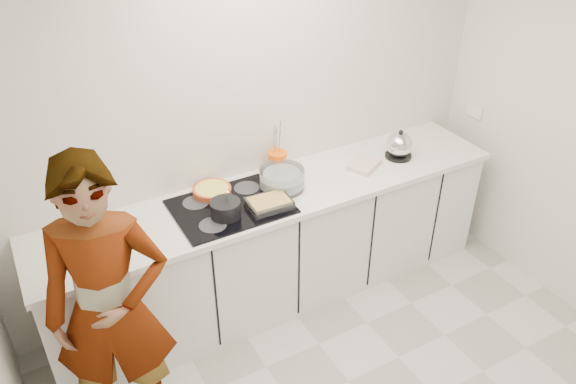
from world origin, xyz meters
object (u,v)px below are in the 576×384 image
mixing_bowl (282,180)px  cook (110,310)px  hob (231,206)px  tart_dish (212,190)px  kettle (399,146)px  utensil_crock (278,163)px  saucepan (225,209)px  baking_dish (269,203)px

mixing_bowl → cook: (-1.29, -0.55, -0.10)m
hob → tart_dish: 0.20m
kettle → utensil_crock: 0.91m
hob → mixing_bowl: 0.40m
saucepan → cook: (-0.83, -0.41, -0.10)m
hob → kettle: (1.34, 0.00, 0.09)m
baking_dish → cook: bearing=-161.5°
hob → saucepan: saucepan is taller
hob → mixing_bowl: (0.40, 0.04, 0.06)m
mixing_bowl → kettle: (0.95, -0.04, 0.03)m
hob → baking_dish: 0.25m
hob → saucepan: size_ratio=3.09×
hob → kettle: bearing=0.0°
baking_dish → hob: bearing=148.0°
tart_dish → saucepan: saucepan is taller
tart_dish → cook: cook is taller
baking_dish → kettle: kettle is taller
utensil_crock → baking_dish: bearing=-125.2°
mixing_bowl → cook: cook is taller
utensil_crock → cook: size_ratio=0.09×
hob → cook: bearing=-150.9°
kettle → utensil_crock: size_ratio=1.33×
baking_dish → mixing_bowl: 0.26m
kettle → utensil_crock: bearing=165.5°
kettle → baking_dish: bearing=-173.4°
baking_dish → kettle: bearing=6.6°
tart_dish → kettle: (1.39, -0.19, 0.06)m
hob → kettle: size_ratio=3.27×
utensil_crock → tart_dish: bearing=-176.0°
hob → baking_dish: baking_dish is taller
hob → saucepan: bearing=-128.8°
tart_dish → cook: bearing=-140.9°
mixing_bowl → cook: bearing=-157.2°
tart_dish → kettle: 1.40m
hob → tart_dish: tart_dish is taller
tart_dish → mixing_bowl: mixing_bowl is taller
baking_dish → cook: size_ratio=0.16×
saucepan → mixing_bowl: saucepan is taller
saucepan → baking_dish: 0.28m
kettle → tart_dish: bearing=172.1°
kettle → cook: 2.30m
hob → tart_dish: (-0.05, 0.19, 0.03)m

